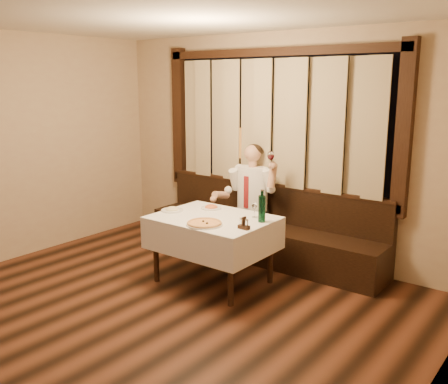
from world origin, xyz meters
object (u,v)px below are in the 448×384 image
Objects in this scene: banquette at (263,234)px; pizza at (204,223)px; pasta_red at (211,206)px; pasta_cream at (172,208)px; green_bottle at (262,208)px; cruet_caddy at (244,225)px; dining_table at (213,226)px; seated_man at (249,193)px.

banquette is 1.40m from pizza.
pasta_cream is (-0.29, -0.35, 0.00)m from pasta_red.
pasta_cream reaches higher than pizza.
green_bottle is (0.53, -0.86, 0.59)m from banquette.
pasta_red is 0.89m from cruet_caddy.
green_bottle reaches higher than pizza.
dining_table is at bearing 8.73° from pasta_cream.
pizza is 2.99× the size of cruet_caddy.
green_bottle reaches higher than dining_table.
pizza is at bearing -131.91° from green_bottle.
green_bottle is at bearing 48.09° from pizza.
dining_table is (0.00, -1.02, 0.34)m from banquette.
banquette reaches higher than pasta_cream.
dining_table is 0.34m from pizza.
banquette is 1.08m from dining_table.
dining_table is at bearing 112.56° from pizza.
green_bottle is 0.24× the size of seated_man.
seated_man reaches higher than green_bottle.
banquette is 25.20× the size of cruet_caddy.
pasta_cream is at bearing 161.97° from pizza.
cruet_caddy is at bearing -4.49° from pasta_cream.
pasta_cream is 1.06m from cruet_caddy.
pizza is (0.12, -0.29, 0.12)m from dining_table.
pizza is 0.43m from cruet_caddy.
seated_man is at bearing 102.99° from pizza.
banquette is 1.32m from pasta_cream.
seated_man is (-0.69, 1.10, 0.03)m from cruet_caddy.
pasta_cream is at bearing -171.27° from dining_table.
pizza is 1.51× the size of pasta_cream.
green_bottle is (0.77, -0.11, 0.12)m from pasta_red.
banquette is 12.73× the size of pasta_cream.
seated_man is at bearing 131.82° from green_bottle.
pasta_cream is at bearing -129.02° from pasta_red.
green_bottle is 1.04m from seated_man.
green_bottle is (0.53, 0.16, 0.25)m from dining_table.
pasta_red is at bearing 153.42° from cruet_caddy.
seated_man is at bearing 125.12° from cruet_caddy.
banquette is at bearing 95.29° from pizza.
pasta_red is 0.96× the size of pasta_cream.
cruet_caddy is at bearing -29.52° from pasta_red.
seated_man reaches higher than pasta_cream.
cruet_caddy is at bearing -90.00° from green_bottle.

